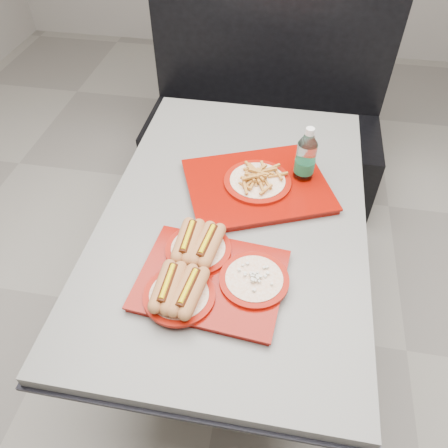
% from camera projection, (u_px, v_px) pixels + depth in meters
% --- Properties ---
extents(ground, '(6.00, 6.00, 0.00)m').
position_uv_depth(ground, '(232.00, 324.00, 2.07)').
color(ground, gray).
rests_on(ground, ground).
extents(diner_table, '(0.92, 1.42, 0.75)m').
position_uv_depth(diner_table, '(234.00, 242.00, 1.64)').
color(diner_table, black).
rests_on(diner_table, ground).
extents(booth_bench, '(1.30, 0.57, 1.35)m').
position_uv_depth(booth_bench, '(263.00, 124.00, 2.52)').
color(booth_bench, black).
rests_on(booth_bench, ground).
extents(tray_near, '(0.46, 0.39, 0.09)m').
position_uv_depth(tray_near, '(206.00, 274.00, 1.29)').
color(tray_near, '#7D0A03').
rests_on(tray_near, diner_table).
extents(tray_far, '(0.61, 0.55, 0.10)m').
position_uv_depth(tray_far, '(257.00, 183.00, 1.58)').
color(tray_far, '#7D0A03').
rests_on(tray_far, diner_table).
extents(water_bottle, '(0.07, 0.07, 0.23)m').
position_uv_depth(water_bottle, '(305.00, 160.00, 1.56)').
color(water_bottle, silver).
rests_on(water_bottle, diner_table).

